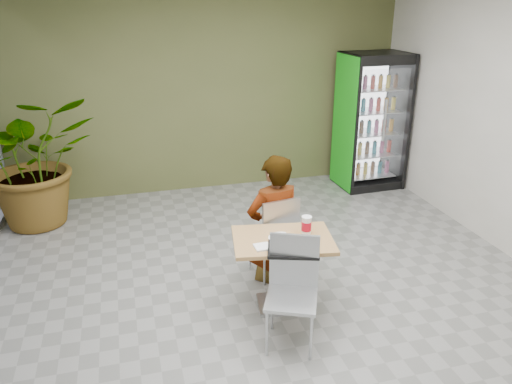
# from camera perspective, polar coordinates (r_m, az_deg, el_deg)

# --- Properties ---
(ground) EXTENTS (7.00, 7.00, 0.00)m
(ground) POSITION_cam_1_polar(r_m,az_deg,el_deg) (5.06, 2.25, -13.28)
(ground) COLOR gray
(ground) RESTS_ON ground
(room_envelope) EXTENTS (6.00, 7.00, 3.20)m
(room_envelope) POSITION_cam_1_polar(r_m,az_deg,el_deg) (4.34, 2.56, 4.28)
(room_envelope) COLOR silver
(room_envelope) RESTS_ON ground
(dining_table) EXTENTS (1.03, 0.80, 0.75)m
(dining_table) POSITION_cam_1_polar(r_m,az_deg,el_deg) (4.84, 3.04, -7.57)
(dining_table) COLOR #A56F47
(dining_table) RESTS_ON ground
(chair_far) EXTENTS (0.49, 0.49, 0.96)m
(chair_far) POSITION_cam_1_polar(r_m,az_deg,el_deg) (5.29, 2.37, -4.55)
(chair_far) COLOR #B8BABD
(chair_far) RESTS_ON ground
(chair_near) EXTENTS (0.57, 0.58, 0.98)m
(chair_near) POSITION_cam_1_polar(r_m,az_deg,el_deg) (4.41, 4.22, -10.19)
(chair_near) COLOR #B8BABD
(chair_near) RESTS_ON ground
(seated_woman) EXTENTS (0.69, 0.51, 1.69)m
(seated_woman) POSITION_cam_1_polar(r_m,az_deg,el_deg) (5.33, 2.03, -4.48)
(seated_woman) COLOR black
(seated_woman) RESTS_ON ground
(pizza_plate) EXTENTS (0.35, 0.31, 0.03)m
(pizza_plate) POSITION_cam_1_polar(r_m,az_deg,el_deg) (4.72, 2.93, -5.16)
(pizza_plate) COLOR white
(pizza_plate) RESTS_ON dining_table
(soda_cup) EXTENTS (0.10, 0.10, 0.17)m
(soda_cup) POSITION_cam_1_polar(r_m,az_deg,el_deg) (4.81, 5.79, -3.79)
(soda_cup) COLOR white
(soda_cup) RESTS_ON dining_table
(napkin_stack) EXTENTS (0.15, 0.15, 0.02)m
(napkin_stack) POSITION_cam_1_polar(r_m,az_deg,el_deg) (4.55, 0.73, -6.29)
(napkin_stack) COLOR white
(napkin_stack) RESTS_ON dining_table
(cafeteria_tray) EXTENTS (0.54, 0.46, 0.03)m
(cafeteria_tray) POSITION_cam_1_polar(r_m,az_deg,el_deg) (4.51, 4.27, -6.61)
(cafeteria_tray) COLOR black
(cafeteria_tray) RESTS_ON dining_table
(beverage_fridge) EXTENTS (0.98, 0.76, 2.08)m
(beverage_fridge) POSITION_cam_1_polar(r_m,az_deg,el_deg) (8.03, 13.06, 7.84)
(beverage_fridge) COLOR black
(beverage_fridge) RESTS_ON ground
(potted_plant) EXTENTS (1.87, 1.72, 1.74)m
(potted_plant) POSITION_cam_1_polar(r_m,az_deg,el_deg) (7.11, -24.03, 3.25)
(potted_plant) COLOR #39692A
(potted_plant) RESTS_ON ground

